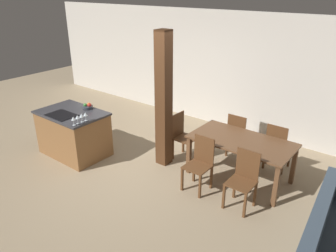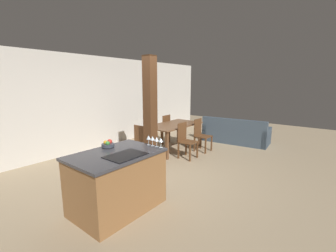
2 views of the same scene
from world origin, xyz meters
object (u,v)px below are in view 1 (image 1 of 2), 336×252
dining_table (241,145)px  wine_glass_far (81,116)px  kitchen_island (74,133)px  fruit_bowl (88,106)px  dining_chair_far_right (277,146)px  dining_chair_far_left (238,135)px  timber_post (164,101)px  dining_chair_near_left (200,163)px  wine_glass_near (73,119)px  dining_chair_head_end (182,135)px  wine_glass_end (85,114)px  wine_glass_middle (77,117)px  dining_chair_near_right (243,179)px

dining_table → wine_glass_far: bearing=-150.0°
kitchen_island → fruit_bowl: 0.61m
dining_table → dining_chair_far_right: (0.39, 0.69, -0.17)m
wine_glass_far → dining_chair_far_left: bearing=45.6°
kitchen_island → timber_post: timber_post is taller
wine_glass_far → dining_chair_near_left: 2.28m
wine_glass_near → timber_post: (1.07, 1.21, 0.22)m
kitchen_island → dining_chair_head_end: 2.19m
dining_table → dining_chair_head_end: (-1.25, -0.00, -0.17)m
dining_chair_far_right → wine_glass_end: bearing=35.3°
wine_glass_near → dining_table: size_ratio=0.09×
wine_glass_end → wine_glass_middle: bearing=-90.0°
kitchen_island → dining_chair_near_right: 3.51m
wine_glass_near → fruit_bowl: bearing=124.4°
dining_chair_near_right → dining_chair_head_end: same height
dining_chair_far_left → timber_post: timber_post is taller
fruit_bowl → dining_chair_near_right: fruit_bowl is taller
kitchen_island → wine_glass_end: bearing=-10.8°
wine_glass_middle → kitchen_island: bearing=153.9°
dining_chair_far_right → wine_glass_middle: bearing=37.6°
wine_glass_far → dining_chair_far_right: wine_glass_far is taller
timber_post → wine_glass_far: bearing=-135.9°
fruit_bowl → dining_table: 3.11m
wine_glass_near → dining_chair_near_right: bearing=17.6°
dining_table → dining_chair_far_right: 0.82m
wine_glass_far → dining_chair_near_right: (2.87, 0.73, -0.56)m
dining_chair_head_end → timber_post: timber_post is taller
dining_chair_head_end → dining_table: bearing=-90.0°
dining_chair_near_left → dining_chair_near_right: 0.79m
timber_post → dining_table: bearing=15.6°
dining_table → wine_glass_end: bearing=-151.6°
dining_chair_far_left → wine_glass_far: bearing=45.6°
fruit_bowl → wine_glass_far: 0.73m
wine_glass_middle → wine_glass_far: size_ratio=1.00×
dining_chair_head_end → timber_post: bearing=158.8°
wine_glass_far → dining_table: bearing=30.0°
dining_chair_near_right → dining_chair_far_right: bearing=90.0°
wine_glass_far → wine_glass_end: bearing=90.0°
dining_chair_far_left → timber_post: (-1.01, -1.09, 0.78)m
fruit_bowl → dining_chair_head_end: (1.71, 0.89, -0.48)m
fruit_bowl → dining_table: size_ratio=0.12×
kitchen_island → dining_chair_far_left: size_ratio=1.46×
wine_glass_end → dining_chair_far_right: 3.56m
dining_chair_far_right → dining_chair_head_end: (-1.65, -0.69, 0.00)m
fruit_bowl → dining_chair_near_right: bearing=3.4°
dining_chair_far_right → dining_chair_head_end: 1.79m
wine_glass_near → dining_chair_head_end: size_ratio=0.18×
wine_glass_near → wine_glass_end: same height
fruit_bowl → dining_chair_near_left: 2.62m
kitchen_island → timber_post: (1.67, 0.83, 0.81)m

